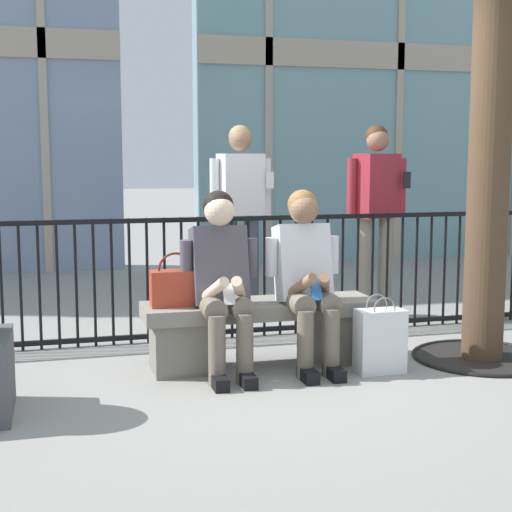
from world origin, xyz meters
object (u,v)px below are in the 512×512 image
Objects in this scene: seated_person_companion at (307,273)px; bystander_further_back at (376,206)px; seated_person_with_phone at (222,277)px; handbag_on_bench at (176,287)px; stone_bench at (260,327)px; shopping_bag at (380,340)px; bystander_at_railing at (241,206)px.

bystander_further_back is (1.12, 1.38, 0.35)m from seated_person_companion.
handbag_on_bench is (-0.29, 0.12, -0.07)m from seated_person_with_phone.
bystander_further_back is at bearing 41.67° from stone_bench.
shopping_bag is (1.31, -0.36, -0.36)m from handbag_on_bench.
shopping_bag is 0.31× the size of bystander_further_back.
bystander_at_railing is at bearing 72.23° from seated_person_with_phone.
seated_person_companion is 3.37× the size of handbag_on_bench.
seated_person_with_phone is 0.71× the size of bystander_at_railing.
bystander_at_railing is at bearing 103.68° from shopping_bag.
stone_bench is 0.94× the size of bystander_further_back.
handbag_on_bench is at bearing 164.62° from shopping_bag.
shopping_bag is 1.93m from bystander_further_back.
bystander_at_railing is at bearing 62.27° from handbag_on_bench.
stone_bench is 2.02m from bystander_further_back.
handbag_on_bench is at bearing -147.55° from bystander_further_back.
shopping_bag is at bearing -76.32° from bystander_at_railing.
bystander_further_back is (1.99, 1.27, 0.42)m from handbag_on_bench.
bystander_at_railing is (0.84, 1.59, 0.42)m from handbag_on_bench.
bystander_at_railing reaches higher than seated_person_with_phone.
stone_bench is at bearing -99.19° from bystander_at_railing.
seated_person_with_phone is (-0.29, -0.13, 0.38)m from stone_bench.
stone_bench is at bearing 153.10° from shopping_bag.
bystander_at_railing is (0.55, 1.71, 0.35)m from seated_person_with_phone.
bystander_further_back is at bearing 39.11° from seated_person_with_phone.
stone_bench is 4.45× the size of handbag_on_bench.
stone_bench is 1.32× the size of seated_person_companion.
seated_person_companion is at bearing -88.78° from bystander_at_railing.
seated_person_with_phone is 0.32m from handbag_on_bench.
seated_person_with_phone is at bearing 180.00° from seated_person_companion.
seated_person_companion is at bearing -128.94° from bystander_further_back.
seated_person_with_phone is 1.14m from shopping_bag.
bystander_at_railing is 1.00× the size of bystander_further_back.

